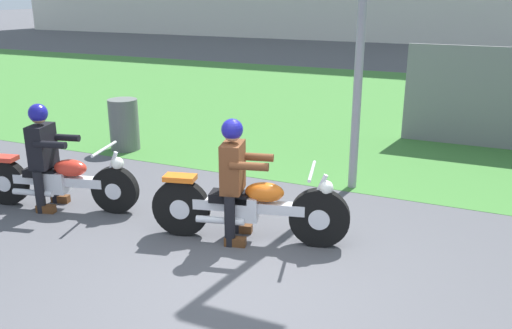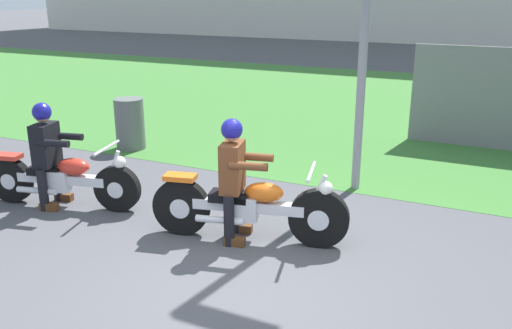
% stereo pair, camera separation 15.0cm
% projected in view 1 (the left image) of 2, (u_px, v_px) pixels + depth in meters
% --- Properties ---
extents(ground, '(120.00, 120.00, 0.00)m').
position_uv_depth(ground, '(236.00, 290.00, 5.23)').
color(ground, '#4C4C51').
extents(grass_verge, '(60.00, 12.00, 0.01)m').
position_uv_depth(grass_verge, '(402.00, 109.00, 13.06)').
color(grass_verge, '#3D7533').
rests_on(grass_verge, ground).
extents(motorcycle_lead, '(2.23, 0.81, 0.89)m').
position_uv_depth(motorcycle_lead, '(249.00, 207.00, 6.14)').
color(motorcycle_lead, black).
rests_on(motorcycle_lead, ground).
extents(rider_lead, '(0.62, 0.55, 1.42)m').
position_uv_depth(rider_lead, '(234.00, 171.00, 6.04)').
color(rider_lead, black).
rests_on(rider_lead, ground).
extents(motorcycle_follow, '(2.12, 0.80, 0.86)m').
position_uv_depth(motorcycle_follow, '(59.00, 181.00, 7.05)').
color(motorcycle_follow, black).
rests_on(motorcycle_follow, ground).
extents(rider_follow, '(0.62, 0.55, 1.39)m').
position_uv_depth(rider_follow, '(44.00, 148.00, 6.95)').
color(rider_follow, black).
rests_on(rider_follow, ground).
extents(trash_can, '(0.52, 0.52, 0.91)m').
position_uv_depth(trash_can, '(124.00, 125.00, 9.65)').
color(trash_can, '#595E5B').
rests_on(trash_can, ground).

